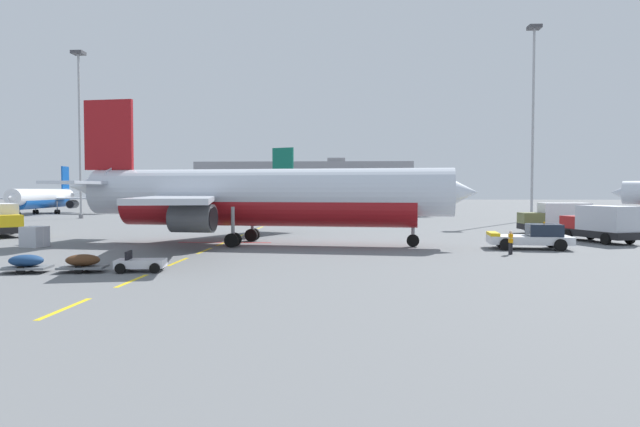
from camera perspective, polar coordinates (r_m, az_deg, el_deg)
name	(u,v)px	position (r m, az deg, el deg)	size (l,w,h in m)	color
ground	(449,229)	(66.86, 12.81, -1.52)	(400.00, 400.00, 0.00)	slate
apron_paint_markings	(255,230)	(64.41, -6.49, -1.62)	(8.00, 95.89, 0.01)	yellow
airliner_foreground	(260,196)	(47.05, -6.08, 1.72)	(34.82, 34.38, 12.20)	silver
pushback_tug	(532,237)	(46.09, 20.48, -2.23)	(6.25, 3.65, 2.08)	silver
airliner_mid_left	(348,192)	(104.05, 2.84, 2.16)	(34.72, 33.10, 12.61)	silver
airliner_far_right	(44,198)	(115.99, -25.92, 1.40)	(25.91, 26.20, 9.18)	white
catering_truck	(557,217)	(63.33, 22.62, -0.37)	(7.10, 2.91, 3.14)	black
fuel_service_truck	(600,223)	(54.17, 26.22, -0.87)	(4.51, 7.40, 3.14)	black
ground_power_truck	(2,219)	(63.17, -29.22, -0.50)	(6.50, 6.78, 3.14)	black
baggage_train	(84,263)	(33.65, -22.59, -4.56)	(8.71, 2.52, 1.14)	silver
ground_crew_worker	(511,241)	(41.60, 18.54, -2.63)	(0.33, 0.66, 1.66)	#232328
uld_cargo_container	(35,237)	(50.12, -26.67, -2.09)	(1.87, 1.84, 1.60)	#B7BCC6
apron_light_mast_near	(79,115)	(97.38, -22.95, 9.03)	(1.80, 1.80, 25.97)	slate
apron_light_mast_far	(533,102)	(89.93, 20.56, 10.44)	(1.80, 1.80, 28.28)	slate
terminal_satellite	(305,183)	(195.39, -1.50, 3.08)	(71.75, 21.19, 15.31)	gray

